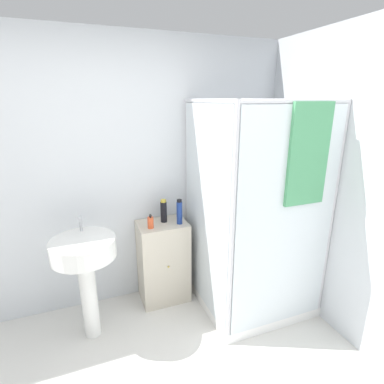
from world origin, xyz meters
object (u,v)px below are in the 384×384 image
object	(u,v)px
soap_dispenser	(151,222)
shampoo_bottle_blue	(179,212)
sink	(85,261)
shampoo_bottle_tall_black	(164,211)

from	to	relation	value
soap_dispenser	shampoo_bottle_blue	size ratio (longest dim) A/B	0.57
sink	shampoo_bottle_blue	xyz separation A→B (m)	(0.87, 0.20, 0.23)
shampoo_bottle_tall_black	shampoo_bottle_blue	xyz separation A→B (m)	(0.13, -0.10, 0.01)
sink	soap_dispenser	xyz separation A→B (m)	(0.59, 0.20, 0.17)
soap_dispenser	shampoo_bottle_blue	distance (m)	0.28
shampoo_bottle_tall_black	sink	bearing A→B (deg)	-158.18
sink	shampoo_bottle_tall_black	bearing A→B (deg)	21.82
shampoo_bottle_tall_black	shampoo_bottle_blue	world-z (taller)	shampoo_bottle_blue
sink	soap_dispenser	size ratio (longest dim) A/B	7.58
sink	shampoo_bottle_blue	size ratio (longest dim) A/B	4.30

